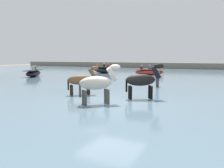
{
  "coord_description": "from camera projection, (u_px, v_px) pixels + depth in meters",
  "views": [
    {
      "loc": [
        4.13,
        -8.05,
        2.24
      ],
      "look_at": [
        -1.11,
        2.15,
        0.84
      ],
      "focal_mm": 34.19,
      "sensor_mm": 36.0,
      "label": 1
    }
  ],
  "objects": [
    {
      "name": "ground_plane",
      "position": [
        112.0,
        110.0,
        9.25
      ],
      "size": [
        120.0,
        120.0,
        0.0
      ],
      "primitive_type": "plane",
      "color": "#84755B"
    },
    {
      "name": "water_surface",
      "position": [
        166.0,
        83.0,
        18.06
      ],
      "size": [
        90.0,
        90.0,
        0.34
      ],
      "primitive_type": "cube",
      "color": "slate",
      "rests_on": "ground"
    },
    {
      "name": "horse_lead_pinto",
      "position": [
        97.0,
        84.0,
        8.81
      ],
      "size": [
        1.45,
        1.56,
        1.98
      ],
      "color": "beige",
      "rests_on": "ground"
    },
    {
      "name": "horse_trailing_bay",
      "position": [
        81.0,
        81.0,
        11.11
      ],
      "size": [
        1.35,
        1.42,
        1.81
      ],
      "color": "brown",
      "rests_on": "ground"
    },
    {
      "name": "horse_flank_black",
      "position": [
        142.0,
        81.0,
        9.97
      ],
      "size": [
        1.7,
        1.25,
        1.98
      ],
      "color": "black",
      "rests_on": "ground"
    },
    {
      "name": "boat_near_port",
      "position": [
        149.0,
        72.0,
        24.21
      ],
      "size": [
        3.4,
        2.27,
        1.13
      ],
      "color": "#BC382D",
      "rests_on": "water_surface"
    },
    {
      "name": "boat_far_inshore",
      "position": [
        33.0,
        73.0,
        22.21
      ],
      "size": [
        2.59,
        3.4,
        1.14
      ],
      "color": "black",
      "rests_on": "water_surface"
    },
    {
      "name": "boat_mid_outer",
      "position": [
        103.0,
        70.0,
        27.48
      ],
      "size": [
        3.81,
        2.55,
        1.26
      ],
      "color": "black",
      "rests_on": "water_surface"
    },
    {
      "name": "person_onlooker_left",
      "position": [
        157.0,
        79.0,
        14.16
      ],
      "size": [
        0.22,
        0.33,
        1.63
      ],
      "color": "#383842",
      "rests_on": "ground"
    },
    {
      "name": "far_shoreline",
      "position": [
        196.0,
        67.0,
        38.09
      ],
      "size": [
        80.0,
        2.4,
        1.38
      ],
      "primitive_type": "cube",
      "color": "#706B5B",
      "rests_on": "ground"
    }
  ]
}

